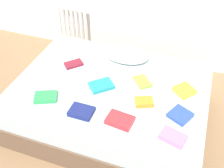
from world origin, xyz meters
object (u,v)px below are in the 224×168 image
Objects in this scene: textbook_blue at (180,115)px; textbook_navy at (81,111)px; textbook_pink at (173,137)px; bed at (110,103)px; textbook_teal at (101,85)px; textbook_maroon at (74,64)px; textbook_yellow at (184,90)px; radiator at (72,25)px; textbook_green at (46,97)px; textbook_red at (120,120)px; textbook_lime at (142,82)px; pillow at (126,54)px; textbook_orange at (144,102)px.

textbook_navy is at bearing -136.87° from textbook_blue.
textbook_pink is at bearing -67.67° from textbook_blue.
textbook_blue is (0.74, -0.19, 0.27)m from bed.
textbook_teal is at bearing 167.38° from textbook_pink.
textbook_maroon is 1.12× the size of textbook_yellow.
textbook_maroon is 1.07× the size of textbook_blue.
radiator is 1.67m from textbook_green.
textbook_yellow is at bearing 56.67° from textbook_red.
textbook_yellow is 0.43m from textbook_lime.
textbook_navy is 1.23× the size of textbook_yellow.
radiator is 2.39× the size of textbook_teal.
textbook_blue is at bearing 11.56° from textbook_lime.
textbook_pink is 0.76m from textbook_lime.
textbook_maroon is (-0.43, 0.24, -0.00)m from textbook_teal.
textbook_red reaches higher than textbook_navy.
radiator is at bearing 146.24° from pillow.
textbook_yellow is (0.73, 0.15, 0.28)m from bed.
textbook_lime is at bearing 83.89° from textbook_orange.
bed is 0.71m from textbook_green.
textbook_pink is (0.84, -0.02, 0.00)m from textbook_navy.
textbook_orange is 0.73× the size of textbook_teal.
pillow reaches higher than textbook_pink.
textbook_red reaches higher than textbook_lime.
textbook_blue is at bearing -63.39° from textbook_maroon.
textbook_green is at bearing -116.76° from textbook_yellow.
textbook_maroon is at bearing -132.89° from textbook_lime.
textbook_teal is 0.43m from textbook_lime.
radiator reaches higher than textbook_teal.
pillow is 2.23× the size of textbook_red.
textbook_navy is at bearing -166.11° from textbook_pink.
textbook_maroon is (-0.76, 0.63, -0.01)m from textbook_red.
radiator is 3.26× the size of textbook_orange.
textbook_orange is (0.38, -0.66, -0.04)m from pillow.
textbook_pink is (1.74, -1.67, 0.12)m from radiator.
pillow is 2.95× the size of textbook_yellow.
textbook_red is at bearing 2.32° from textbook_navy.
textbook_lime is at bearing -48.90° from textbook_maroon.
textbook_red is at bearing -27.80° from textbook_green.
bed is 10.12× the size of textbook_maroon.
textbook_lime is (0.83, 0.54, -0.01)m from textbook_green.
textbook_teal is 0.83m from textbook_yellow.
bed is 0.60m from pillow.
textbook_orange is at bearing 31.12° from textbook_navy.
textbook_teal is at bearing 12.76° from textbook_green.
textbook_pink reaches higher than bed.
radiator reaches higher than textbook_blue.
textbook_navy is at bearing -74.60° from textbook_lime.
textbook_blue is at bearing 16.64° from textbook_navy.
textbook_orange is at bearing -59.89° from pillow.
radiator is 1.07× the size of pillow.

